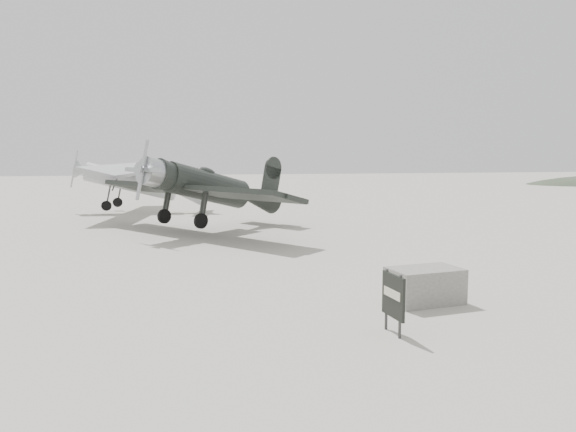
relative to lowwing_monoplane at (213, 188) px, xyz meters
name	(u,v)px	position (x,y,z in m)	size (l,w,h in m)	color
ground	(324,254)	(3.70, -7.19, -2.14)	(160.00, 160.00, 0.00)	#A19D8F
lowwing_monoplane	(213,188)	(0.00, 0.00, 0.00)	(10.29, 11.26, 4.04)	black
highwing_monoplane	(136,179)	(-4.26, 9.81, 0.07)	(8.93, 12.50, 3.53)	#9B9EA0
equipment_block	(425,286)	(4.42, -14.52, -1.68)	(1.82, 1.14, 0.91)	slate
sign_board	(393,297)	(2.66, -16.72, -1.33)	(0.15, 0.94, 1.35)	#333333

